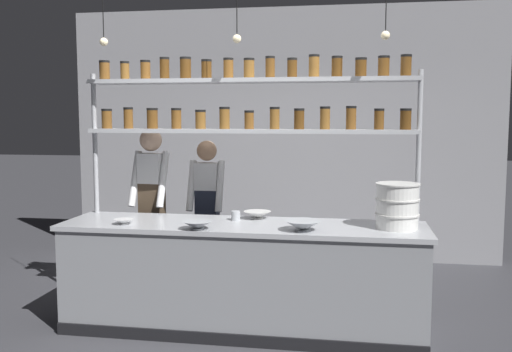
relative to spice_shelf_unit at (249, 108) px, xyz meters
name	(u,v)px	position (x,y,z in m)	size (l,w,h in m)	color
ground_plane	(243,329)	(0.00, -0.33, -1.90)	(40.00, 40.00, 0.00)	#3D3D42
back_wall	(281,134)	(0.00, 2.30, -0.31)	(5.47, 0.12, 3.18)	#939399
prep_counter	(242,277)	(0.00, -0.33, -1.44)	(3.07, 0.76, 0.92)	gray
spice_shelf_unit	(249,108)	(0.00, 0.00, 0.00)	(2.96, 0.28, 2.35)	#ADAFB5
chef_left	(152,202)	(-1.02, 0.29, -0.91)	(0.38, 0.31, 1.70)	black
chef_center	(207,208)	(-0.52, 0.51, -1.00)	(0.36, 0.28, 1.58)	black
container_stack	(397,206)	(1.27, -0.33, -0.79)	(0.35, 0.35, 0.37)	white
prep_bowl_near_left	(123,222)	(-0.98, -0.52, -0.95)	(0.16, 0.16, 0.04)	white
prep_bowl_center_front	(303,226)	(0.53, -0.54, -0.94)	(0.30, 0.30, 0.08)	#B2B7BC
prep_bowl_center_back	(197,225)	(-0.31, -0.63, -0.94)	(0.25, 0.25, 0.07)	#B2B7BC
prep_bowl_near_right	(257,215)	(0.09, -0.08, -0.94)	(0.24, 0.24, 0.07)	silver
serving_cup_front	(236,216)	(-0.09, -0.19, -0.93)	(0.08, 0.08, 0.08)	#B2B7BC
pendant_light_row	(238,34)	(-0.03, -0.33, 0.59)	(2.41, 0.07, 0.71)	black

